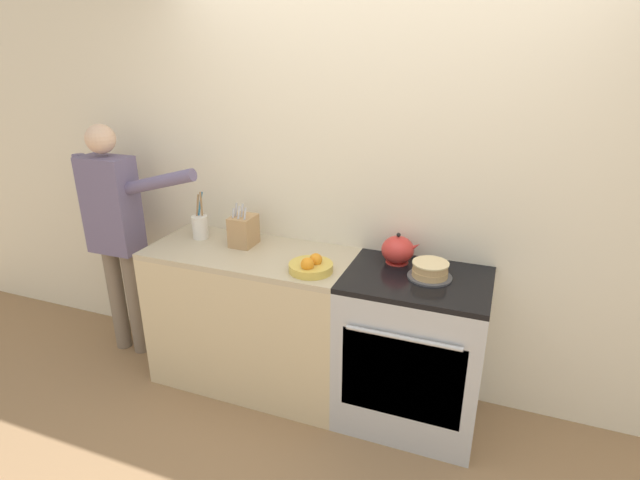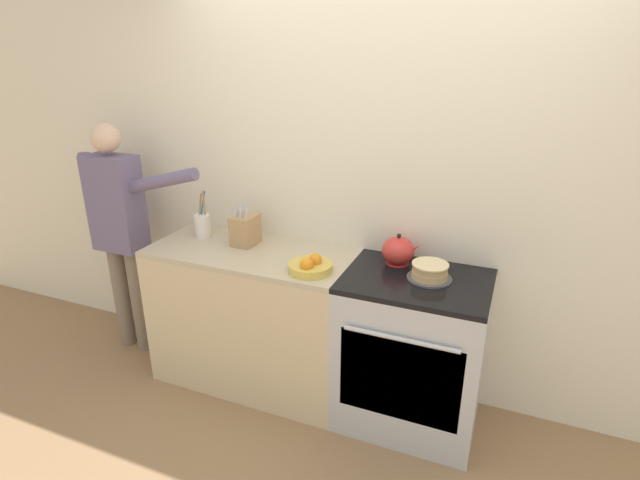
{
  "view_description": "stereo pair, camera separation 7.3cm",
  "coord_description": "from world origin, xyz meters",
  "px_view_note": "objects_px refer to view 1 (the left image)",
  "views": [
    {
      "loc": [
        0.69,
        -2.16,
        2.09
      ],
      "look_at": [
        -0.24,
        0.26,
        1.07
      ],
      "focal_mm": 28.0,
      "sensor_mm": 36.0,
      "label": 1
    },
    {
      "loc": [
        0.76,
        -2.13,
        2.09
      ],
      "look_at": [
        -0.24,
        0.26,
        1.07
      ],
      "focal_mm": 28.0,
      "sensor_mm": 36.0,
      "label": 2
    }
  ],
  "objects_px": {
    "stove_range": "(411,350)",
    "fruit_bowl": "(311,266)",
    "utensil_crock": "(200,226)",
    "person_baker": "(115,224)",
    "knife_block": "(244,230)",
    "layer_cake": "(430,270)",
    "tea_kettle": "(398,250)"
  },
  "relations": [
    {
      "from": "stove_range",
      "to": "fruit_bowl",
      "type": "xyz_separation_m",
      "value": [
        -0.56,
        -0.13,
        0.49
      ]
    },
    {
      "from": "utensil_crock",
      "to": "person_baker",
      "type": "xyz_separation_m",
      "value": [
        -0.61,
        -0.09,
        -0.03
      ]
    },
    {
      "from": "utensil_crock",
      "to": "person_baker",
      "type": "bearing_deg",
      "value": -171.25
    },
    {
      "from": "knife_block",
      "to": "layer_cake",
      "type": "bearing_deg",
      "value": -3.05
    },
    {
      "from": "knife_block",
      "to": "tea_kettle",
      "type": "bearing_deg",
      "value": 4.42
    },
    {
      "from": "tea_kettle",
      "to": "knife_block",
      "type": "relative_size",
      "value": 0.84
    },
    {
      "from": "knife_block",
      "to": "stove_range",
      "type": "bearing_deg",
      "value": -4.43
    },
    {
      "from": "layer_cake",
      "to": "fruit_bowl",
      "type": "xyz_separation_m",
      "value": [
        -0.62,
        -0.16,
        -0.01
      ]
    },
    {
      "from": "stove_range",
      "to": "person_baker",
      "type": "height_order",
      "value": "person_baker"
    },
    {
      "from": "stove_range",
      "to": "utensil_crock",
      "type": "relative_size",
      "value": 2.94
    },
    {
      "from": "utensil_crock",
      "to": "fruit_bowl",
      "type": "height_order",
      "value": "utensil_crock"
    },
    {
      "from": "fruit_bowl",
      "to": "tea_kettle",
      "type": "bearing_deg",
      "value": 35.07
    },
    {
      "from": "stove_range",
      "to": "fruit_bowl",
      "type": "distance_m",
      "value": 0.76
    },
    {
      "from": "layer_cake",
      "to": "utensil_crock",
      "type": "relative_size",
      "value": 0.76
    },
    {
      "from": "layer_cake",
      "to": "utensil_crock",
      "type": "height_order",
      "value": "utensil_crock"
    },
    {
      "from": "layer_cake",
      "to": "person_baker",
      "type": "relative_size",
      "value": 0.15
    },
    {
      "from": "tea_kettle",
      "to": "fruit_bowl",
      "type": "height_order",
      "value": "tea_kettle"
    },
    {
      "from": "layer_cake",
      "to": "tea_kettle",
      "type": "relative_size",
      "value": 1.05
    },
    {
      "from": "stove_range",
      "to": "person_baker",
      "type": "distance_m",
      "value": 2.09
    },
    {
      "from": "tea_kettle",
      "to": "layer_cake",
      "type": "bearing_deg",
      "value": -33.3
    },
    {
      "from": "stove_range",
      "to": "utensil_crock",
      "type": "xyz_separation_m",
      "value": [
        -1.42,
        0.09,
        0.54
      ]
    },
    {
      "from": "utensil_crock",
      "to": "fruit_bowl",
      "type": "relative_size",
      "value": 1.28
    },
    {
      "from": "tea_kettle",
      "to": "knife_block",
      "type": "distance_m",
      "value": 0.96
    },
    {
      "from": "utensil_crock",
      "to": "person_baker",
      "type": "distance_m",
      "value": 0.62
    },
    {
      "from": "utensil_crock",
      "to": "fruit_bowl",
      "type": "distance_m",
      "value": 0.89
    },
    {
      "from": "knife_block",
      "to": "utensil_crock",
      "type": "xyz_separation_m",
      "value": [
        -0.32,
        0.01,
        -0.01
      ]
    },
    {
      "from": "tea_kettle",
      "to": "utensil_crock",
      "type": "height_order",
      "value": "utensil_crock"
    },
    {
      "from": "utensil_crock",
      "to": "fruit_bowl",
      "type": "xyz_separation_m",
      "value": [
        0.86,
        -0.22,
        -0.05
      ]
    },
    {
      "from": "layer_cake",
      "to": "knife_block",
      "type": "bearing_deg",
      "value": 176.95
    },
    {
      "from": "tea_kettle",
      "to": "person_baker",
      "type": "height_order",
      "value": "person_baker"
    },
    {
      "from": "stove_range",
      "to": "tea_kettle",
      "type": "xyz_separation_m",
      "value": [
        -0.15,
        0.16,
        0.54
      ]
    },
    {
      "from": "tea_kettle",
      "to": "fruit_bowl",
      "type": "relative_size",
      "value": 0.92
    }
  ]
}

